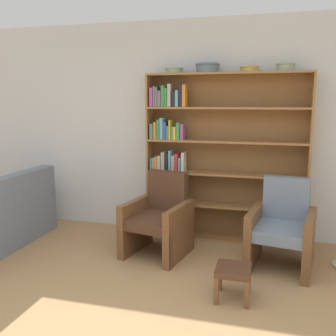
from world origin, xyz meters
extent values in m
cube|color=silver|center=(0.00, 2.68, 1.38)|extent=(12.00, 0.06, 2.75)
cube|color=olive|center=(-0.66, 2.49, 1.04)|extent=(0.02, 0.30, 2.07)
cube|color=olive|center=(1.29, 2.49, 1.04)|extent=(0.02, 0.30, 2.07)
cube|color=olive|center=(0.31, 2.49, 2.06)|extent=(1.92, 0.30, 0.03)
cube|color=olive|center=(0.31, 2.49, 0.01)|extent=(1.92, 0.30, 0.03)
cube|color=brown|center=(0.31, 2.63, 1.04)|extent=(1.92, 0.01, 2.07)
cube|color=#669EB2|center=(-0.61, 2.44, 0.11)|extent=(0.04, 0.17, 0.17)
cube|color=#334CB2|center=(-0.56, 2.44, 0.11)|extent=(0.04, 0.16, 0.17)
cube|color=#388C47|center=(-0.51, 2.43, 0.15)|extent=(0.04, 0.14, 0.24)
cube|color=gold|center=(-0.47, 2.46, 0.15)|extent=(0.04, 0.19, 0.26)
cube|color=orange|center=(-0.42, 2.45, 0.14)|extent=(0.04, 0.17, 0.23)
cube|color=#994C99|center=(-0.39, 2.42, 0.11)|extent=(0.02, 0.13, 0.17)
cube|color=#388C47|center=(-0.36, 2.45, 0.14)|extent=(0.03, 0.19, 0.23)
cube|color=#334CB2|center=(-0.33, 2.43, 0.11)|extent=(0.02, 0.14, 0.17)
cube|color=red|center=(-0.31, 2.43, 0.12)|extent=(0.02, 0.14, 0.19)
cube|color=#334CB2|center=(-0.28, 2.43, 0.11)|extent=(0.03, 0.15, 0.17)
cube|color=#B2A899|center=(-0.24, 2.45, 0.13)|extent=(0.04, 0.18, 0.22)
cube|color=white|center=(-0.19, 2.44, 0.12)|extent=(0.04, 0.16, 0.19)
cube|color=olive|center=(0.31, 2.49, 0.44)|extent=(1.92, 0.30, 0.03)
cube|color=orange|center=(-0.61, 2.45, 0.57)|extent=(0.04, 0.18, 0.23)
cube|color=#388C47|center=(-0.56, 2.44, 0.58)|extent=(0.03, 0.16, 0.25)
cube|color=gold|center=(-0.52, 2.46, 0.59)|extent=(0.04, 0.20, 0.26)
cube|color=#4C756B|center=(-0.48, 2.46, 0.58)|extent=(0.02, 0.20, 0.24)
cube|color=red|center=(-0.45, 2.44, 0.59)|extent=(0.03, 0.15, 0.28)
cube|color=#4C756B|center=(-0.42, 2.43, 0.55)|extent=(0.03, 0.15, 0.19)
cube|color=#4C756B|center=(-0.38, 2.45, 0.54)|extent=(0.02, 0.19, 0.18)
cube|color=#388C47|center=(-0.35, 2.46, 0.56)|extent=(0.03, 0.20, 0.21)
cube|color=#4C756B|center=(-0.32, 2.42, 0.55)|extent=(0.02, 0.13, 0.19)
cube|color=#334CB2|center=(-0.28, 2.44, 0.54)|extent=(0.03, 0.16, 0.18)
cube|color=white|center=(-0.25, 2.45, 0.59)|extent=(0.02, 0.19, 0.28)
cube|color=orange|center=(-0.23, 2.45, 0.59)|extent=(0.02, 0.18, 0.28)
cube|color=black|center=(-0.20, 2.45, 0.57)|extent=(0.04, 0.19, 0.24)
cube|color=olive|center=(0.31, 2.49, 0.85)|extent=(1.92, 0.30, 0.02)
cube|color=#4C756B|center=(-0.61, 2.45, 0.94)|extent=(0.03, 0.18, 0.17)
cube|color=#B2A899|center=(-0.58, 2.42, 0.94)|extent=(0.02, 0.13, 0.17)
cube|color=orange|center=(-0.55, 2.43, 0.95)|extent=(0.03, 0.13, 0.18)
cube|color=#B2A899|center=(-0.51, 2.42, 0.96)|extent=(0.04, 0.12, 0.20)
cube|color=#B2A899|center=(-0.46, 2.43, 0.98)|extent=(0.04, 0.14, 0.24)
cube|color=black|center=(-0.41, 2.42, 0.98)|extent=(0.04, 0.13, 0.24)
cube|color=#669EB2|center=(-0.37, 2.45, 0.99)|extent=(0.03, 0.19, 0.27)
cube|color=#B2A899|center=(-0.33, 2.43, 0.96)|extent=(0.04, 0.14, 0.20)
cube|color=red|center=(-0.29, 2.44, 0.97)|extent=(0.04, 0.17, 0.23)
cube|color=#669EB2|center=(-0.24, 2.42, 0.95)|extent=(0.03, 0.12, 0.18)
cube|color=white|center=(-0.20, 2.45, 0.98)|extent=(0.03, 0.17, 0.25)
cube|color=olive|center=(0.31, 2.49, 1.25)|extent=(1.92, 0.30, 0.02)
cube|color=#4C756B|center=(-0.61, 2.43, 1.36)|extent=(0.04, 0.15, 0.19)
cube|color=orange|center=(-0.56, 2.43, 1.37)|extent=(0.03, 0.15, 0.21)
cube|color=#388C47|center=(-0.52, 2.45, 1.39)|extent=(0.03, 0.18, 0.25)
cube|color=#669EB2|center=(-0.48, 2.43, 1.40)|extent=(0.04, 0.14, 0.27)
cube|color=#334CB2|center=(-0.44, 2.43, 1.38)|extent=(0.04, 0.15, 0.22)
cube|color=#388C47|center=(-0.40, 2.45, 1.35)|extent=(0.03, 0.19, 0.17)
cube|color=gold|center=(-0.37, 2.43, 1.38)|extent=(0.02, 0.14, 0.24)
cube|color=#4C756B|center=(-0.34, 2.45, 1.35)|extent=(0.02, 0.19, 0.17)
cube|color=gold|center=(-0.31, 2.45, 1.34)|extent=(0.04, 0.19, 0.16)
cube|color=#388C47|center=(-0.26, 2.43, 1.37)|extent=(0.04, 0.14, 0.21)
cube|color=#994C99|center=(-0.22, 2.44, 1.36)|extent=(0.03, 0.16, 0.20)
cube|color=olive|center=(0.31, 2.49, 1.66)|extent=(1.92, 0.30, 0.02)
cube|color=#994C99|center=(-0.61, 2.43, 1.78)|extent=(0.04, 0.14, 0.23)
cube|color=#994C99|center=(-0.57, 2.44, 1.79)|extent=(0.02, 0.16, 0.25)
cube|color=#388C47|center=(-0.54, 2.44, 1.79)|extent=(0.03, 0.17, 0.24)
cube|color=#994C99|center=(-0.50, 2.46, 1.77)|extent=(0.04, 0.20, 0.20)
cube|color=#388C47|center=(-0.46, 2.44, 1.80)|extent=(0.04, 0.16, 0.26)
cube|color=#388C47|center=(-0.42, 2.43, 1.78)|extent=(0.03, 0.14, 0.23)
cube|color=#B2A899|center=(-0.38, 2.42, 1.81)|extent=(0.04, 0.13, 0.28)
cube|color=black|center=(-0.33, 2.43, 1.76)|extent=(0.04, 0.15, 0.18)
cube|color=#669EB2|center=(-0.28, 2.43, 1.77)|extent=(0.04, 0.15, 0.20)
cube|color=black|center=(-0.23, 2.42, 1.81)|extent=(0.04, 0.12, 0.28)
cube|color=orange|center=(-0.19, 2.43, 1.80)|extent=(0.04, 0.15, 0.27)
cylinder|color=gray|center=(-0.34, 2.49, 2.11)|extent=(0.21, 0.21, 0.07)
torus|color=gray|center=(-0.34, 2.49, 2.13)|extent=(0.23, 0.23, 0.02)
cylinder|color=slate|center=(0.07, 2.49, 2.13)|extent=(0.27, 0.27, 0.11)
torus|color=slate|center=(0.07, 2.49, 2.17)|extent=(0.30, 0.30, 0.02)
cylinder|color=tan|center=(0.57, 2.49, 2.11)|extent=(0.21, 0.21, 0.06)
torus|color=tan|center=(0.57, 2.49, 2.13)|extent=(0.23, 0.23, 0.02)
cylinder|color=gray|center=(0.97, 2.49, 2.12)|extent=(0.19, 0.19, 0.09)
torus|color=gray|center=(0.97, 2.49, 2.16)|extent=(0.22, 0.22, 0.02)
cube|color=slate|center=(-2.07, 1.50, 0.65)|extent=(0.20, 1.62, 0.45)
cube|color=slate|center=(-2.41, 2.26, 0.29)|extent=(0.86, 0.13, 0.59)
cube|color=#5B4C75|center=(-2.20, 1.73, 0.61)|extent=(0.17, 0.36, 0.37)
cube|color=brown|center=(-0.14, 1.42, 0.19)|extent=(0.08, 0.08, 0.37)
cube|color=brown|center=(-0.70, 1.54, 0.19)|extent=(0.08, 0.08, 0.37)
cube|color=brown|center=(-0.02, 2.02, 0.19)|extent=(0.08, 0.08, 0.37)
cube|color=brown|center=(-0.58, 2.14, 0.19)|extent=(0.08, 0.08, 0.37)
cube|color=#4C2D1E|center=(-0.36, 1.78, 0.40)|extent=(0.60, 0.72, 0.12)
cube|color=#4C2D1E|center=(-0.31, 2.05, 0.68)|extent=(0.49, 0.21, 0.49)
cube|color=brown|center=(-0.09, 1.72, 0.31)|extent=(0.21, 0.68, 0.61)
cube|color=brown|center=(-0.64, 1.84, 0.31)|extent=(0.21, 0.68, 0.61)
cube|color=brown|center=(1.22, 1.43, 0.19)|extent=(0.08, 0.08, 0.37)
cube|color=brown|center=(0.66, 1.53, 0.19)|extent=(0.08, 0.08, 0.37)
cube|color=brown|center=(1.32, 2.03, 0.19)|extent=(0.08, 0.08, 0.37)
cube|color=brown|center=(0.76, 2.13, 0.19)|extent=(0.08, 0.08, 0.37)
cube|color=slate|center=(0.99, 1.78, 0.40)|extent=(0.58, 0.71, 0.12)
cube|color=slate|center=(1.03, 2.06, 0.68)|extent=(0.49, 0.20, 0.49)
cube|color=brown|center=(1.26, 1.73, 0.31)|extent=(0.19, 0.68, 0.61)
cube|color=brown|center=(0.71, 1.83, 0.31)|extent=(0.19, 0.68, 0.61)
cube|color=brown|center=(0.44, 1.14, 0.12)|extent=(0.04, 0.04, 0.24)
cube|color=brown|center=(0.70, 1.14, 0.12)|extent=(0.04, 0.04, 0.24)
cube|color=brown|center=(0.44, 0.88, 0.12)|extent=(0.04, 0.04, 0.24)
cube|color=brown|center=(0.70, 0.88, 0.12)|extent=(0.04, 0.04, 0.24)
cube|color=#4C2D1E|center=(0.57, 1.01, 0.27)|extent=(0.30, 0.30, 0.06)
camera|label=1|loc=(0.80, -2.12, 1.73)|focal=40.00mm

